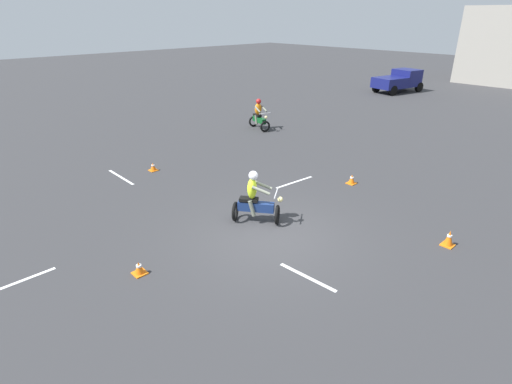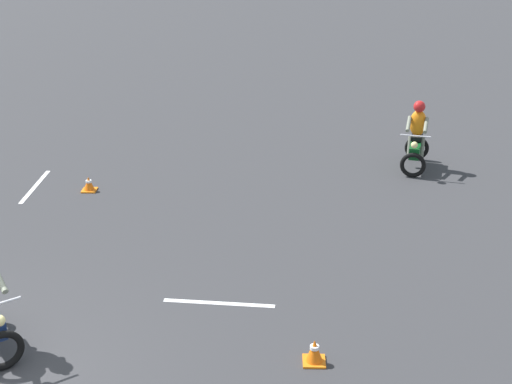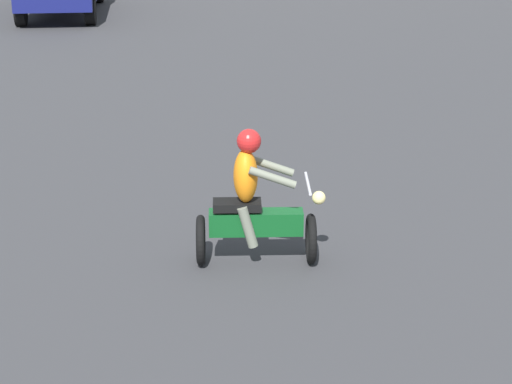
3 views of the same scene
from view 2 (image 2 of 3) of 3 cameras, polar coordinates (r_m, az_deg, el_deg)
motorcycle_rider_background at (r=17.58m, az=12.71°, el=4.15°), size 1.56×0.96×1.66m
traffic_cone_near_right at (r=16.35m, az=-13.23°, el=0.62°), size 0.32×0.32×0.33m
traffic_cone_mid_left at (r=10.23m, az=4.69°, el=-12.61°), size 0.32×0.32×0.36m
lane_stripe_n at (r=11.64m, az=-2.98°, el=-8.87°), size 0.25×1.82×0.01m
lane_stripe_w at (r=16.97m, az=-17.25°, el=0.44°), size 2.02×0.11×0.01m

